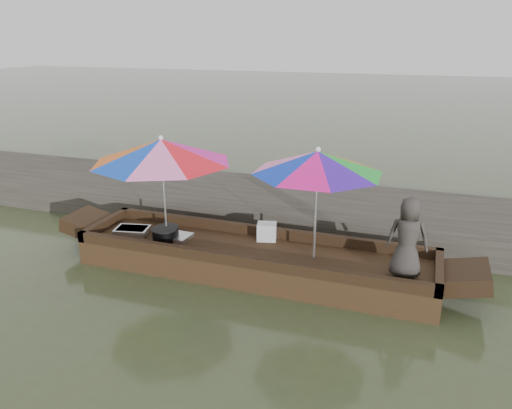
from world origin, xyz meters
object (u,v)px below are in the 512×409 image
(boat_hull, at_px, (254,261))
(cooking_pot, at_px, (167,232))
(umbrella_bow, at_px, (164,188))
(umbrella_stern, at_px, (316,205))
(charcoal_grill, at_px, (165,235))
(vendor, at_px, (408,237))
(tray_crayfish, at_px, (132,231))
(supply_bag, at_px, (267,232))
(tray_scallop, at_px, (174,236))

(boat_hull, relative_size, cooking_pot, 14.75)
(umbrella_bow, xyz_separation_m, umbrella_stern, (2.27, 0.00, 0.00))
(charcoal_grill, height_order, vendor, vendor)
(vendor, bearing_deg, umbrella_bow, -1.45)
(boat_hull, xyz_separation_m, tray_crayfish, (-1.97, -0.04, 0.22))
(boat_hull, bearing_deg, supply_bag, 82.03)
(cooking_pot, relative_size, charcoal_grill, 0.95)
(tray_crayfish, distance_m, supply_bag, 2.08)
(cooking_pot, distance_m, umbrella_stern, 2.35)
(cooking_pot, xyz_separation_m, umbrella_stern, (2.24, 0.02, 0.68))
(boat_hull, distance_m, umbrella_stern, 1.29)
(cooking_pot, relative_size, tray_crayfish, 0.68)
(umbrella_stern, bearing_deg, umbrella_bow, 180.00)
(charcoal_grill, bearing_deg, umbrella_bow, 104.68)
(tray_scallop, height_order, umbrella_stern, umbrella_stern)
(cooking_pot, bearing_deg, charcoal_grill, -86.89)
(boat_hull, distance_m, charcoal_grill, 1.40)
(vendor, height_order, umbrella_stern, umbrella_stern)
(tray_scallop, bearing_deg, boat_hull, -0.50)
(supply_bag, bearing_deg, boat_hull, -97.97)
(tray_scallop, bearing_deg, charcoal_grill, -127.90)
(umbrella_stern, bearing_deg, tray_scallop, 179.70)
(tray_scallop, distance_m, umbrella_stern, 2.28)
(supply_bag, bearing_deg, tray_crayfish, -167.42)
(tray_crayfish, relative_size, umbrella_stern, 0.29)
(tray_crayfish, relative_size, vendor, 0.48)
(tray_scallop, relative_size, charcoal_grill, 1.38)
(cooking_pot, height_order, tray_crayfish, cooking_pot)
(umbrella_bow, bearing_deg, umbrella_stern, 0.00)
(cooking_pot, height_order, supply_bag, supply_bag)
(tray_scallop, height_order, vendor, vendor)
(supply_bag, distance_m, vendor, 2.12)
(vendor, bearing_deg, cooking_pot, -1.16)
(boat_hull, bearing_deg, vendor, -3.17)
(cooking_pot, xyz_separation_m, vendor, (3.44, -0.10, 0.43))
(vendor, height_order, umbrella_bow, umbrella_bow)
(vendor, relative_size, umbrella_bow, 0.51)
(cooking_pot, bearing_deg, boat_hull, 0.76)
(tray_scallop, relative_size, umbrella_bow, 0.25)
(cooking_pot, xyz_separation_m, charcoal_grill, (0.00, -0.08, -0.00))
(cooking_pot, bearing_deg, umbrella_stern, 0.46)
(supply_bag, bearing_deg, charcoal_grill, -160.02)
(vendor, distance_m, umbrella_stern, 1.23)
(tray_scallop, height_order, charcoal_grill, charcoal_grill)
(vendor, xyz_separation_m, umbrella_stern, (-1.20, 0.11, 0.25))
(tray_crayfish, distance_m, tray_scallop, 0.69)
(tray_crayfish, relative_size, tray_scallop, 1.00)
(charcoal_grill, bearing_deg, umbrella_stern, 2.63)
(tray_crayfish, distance_m, charcoal_grill, 0.61)
(tray_scallop, bearing_deg, umbrella_stern, -0.30)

